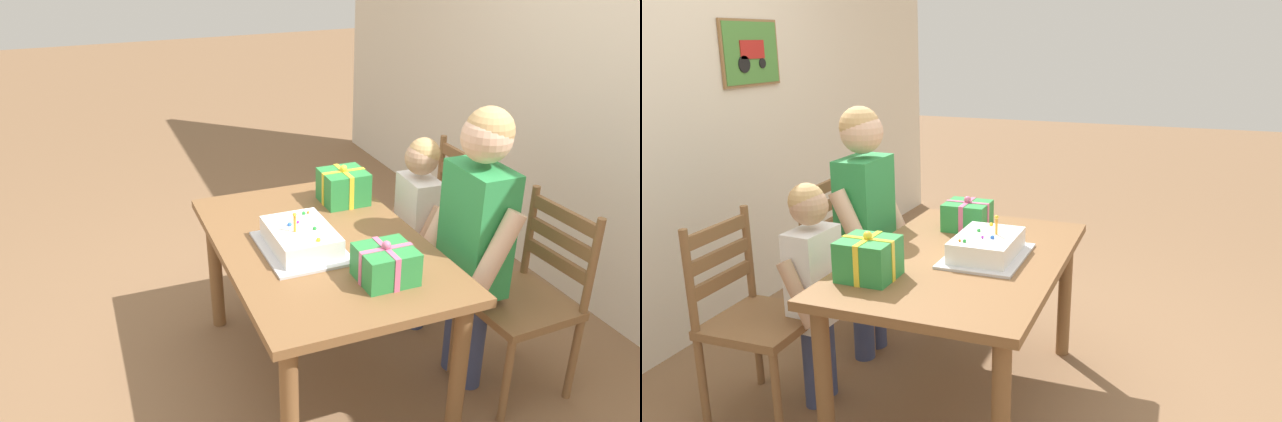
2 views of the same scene
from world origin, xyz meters
TOP-DOWN VIEW (x-y plane):
  - ground_plane at (0.00, 0.00)m, footprint 20.00×20.00m
  - back_wall at (0.00, 1.66)m, footprint 6.40×0.11m
  - dining_table at (0.00, 0.00)m, footprint 1.35×0.89m
  - birthday_cake at (0.03, -0.11)m, footprint 0.44×0.34m
  - gift_box_red_large at (0.39, 0.11)m, footprint 0.21×0.22m
  - gift_box_beside_cake at (-0.37, 0.27)m, footprint 0.21×0.23m
  - chair_left at (-0.40, 0.84)m, footprint 0.43×0.43m
  - chair_right at (0.40, 0.84)m, footprint 0.44×0.44m
  - child_older at (0.26, 0.63)m, footprint 0.48×0.27m
  - child_younger at (-0.23, 0.63)m, footprint 0.39×0.22m

SIDE VIEW (x-z plane):
  - ground_plane at x=0.00m, z-range 0.00..0.00m
  - chair_left at x=-0.40m, z-range 0.01..0.93m
  - chair_right at x=0.40m, z-range 0.01..0.93m
  - dining_table at x=0.00m, z-range 0.26..0.99m
  - child_younger at x=-0.23m, z-range 0.11..1.17m
  - birthday_cake at x=0.03m, z-range 0.68..0.87m
  - gift_box_red_large at x=0.39m, z-range 0.71..0.88m
  - gift_box_beside_cake at x=-0.37m, z-range 0.71..0.91m
  - child_older at x=0.26m, z-range 0.15..1.49m
  - back_wall at x=0.00m, z-range 0.00..2.60m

